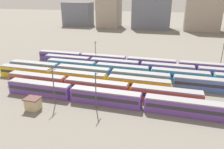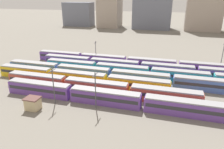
{
  "view_description": "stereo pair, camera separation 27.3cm",
  "coord_description": "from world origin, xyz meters",
  "px_view_note": "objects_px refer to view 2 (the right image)",
  "views": [
    {
      "loc": [
        34.35,
        -45.79,
        26.02
      ],
      "look_at": [
        16.91,
        15.6,
        2.04
      ],
      "focal_mm": 34.14,
      "sensor_mm": 36.0,
      "label": 1
    },
    {
      "loc": [
        34.61,
        -45.71,
        26.02
      ],
      "look_at": [
        16.91,
        15.6,
        2.04
      ],
      "focal_mm": 34.14,
      "sensor_mm": 36.0,
      "label": 2
    }
  ],
  "objects_px": {
    "train_track_5": "(140,67)",
    "catenary_pole_2": "(53,84)",
    "train_track_3": "(172,81)",
    "train_track_6": "(178,66)",
    "train_track_2": "(78,78)",
    "catenary_pole_0": "(95,89)",
    "train_track_4": "(180,76)",
    "signal_hut": "(33,103)",
    "catenary_pole_1": "(96,50)",
    "train_track_1": "(96,87)",
    "catenary_pole_3": "(222,56)"
  },
  "relations": [
    {
      "from": "train_track_3",
      "to": "train_track_4",
      "type": "xyz_separation_m",
      "value": [
        2.42,
        5.2,
        0.0
      ]
    },
    {
      "from": "train_track_3",
      "to": "catenary_pole_3",
      "type": "xyz_separation_m",
      "value": [
        16.43,
        18.75,
        3.83
      ]
    },
    {
      "from": "train_track_5",
      "to": "signal_hut",
      "type": "bearing_deg",
      "value": -121.55
    },
    {
      "from": "train_track_1",
      "to": "catenary_pole_2",
      "type": "height_order",
      "value": "catenary_pole_2"
    },
    {
      "from": "train_track_3",
      "to": "signal_hut",
      "type": "distance_m",
      "value": 39.14
    },
    {
      "from": "train_track_1",
      "to": "train_track_6",
      "type": "distance_m",
      "value": 33.94
    },
    {
      "from": "train_track_5",
      "to": "train_track_4",
      "type": "bearing_deg",
      "value": -20.94
    },
    {
      "from": "catenary_pole_1",
      "to": "catenary_pole_3",
      "type": "xyz_separation_m",
      "value": [
        47.23,
        0.23,
        0.95
      ]
    },
    {
      "from": "train_track_6",
      "to": "train_track_5",
      "type": "bearing_deg",
      "value": -158.05
    },
    {
      "from": "train_track_5",
      "to": "train_track_3",
      "type": "bearing_deg",
      "value": -42.94
    },
    {
      "from": "train_track_2",
      "to": "train_track_5",
      "type": "xyz_separation_m",
      "value": [
        16.81,
        15.6,
        0.0
      ]
    },
    {
      "from": "catenary_pole_0",
      "to": "catenary_pole_1",
      "type": "distance_m",
      "value": 39.31
    },
    {
      "from": "train_track_4",
      "to": "signal_hut",
      "type": "xyz_separation_m",
      "value": [
        -34.09,
        -28.19,
        -0.35
      ]
    },
    {
      "from": "train_track_6",
      "to": "catenary_pole_2",
      "type": "height_order",
      "value": "catenary_pole_2"
    },
    {
      "from": "train_track_2",
      "to": "train_track_3",
      "type": "relative_size",
      "value": 0.5
    },
    {
      "from": "train_track_2",
      "to": "train_track_5",
      "type": "height_order",
      "value": "same"
    },
    {
      "from": "train_track_5",
      "to": "train_track_6",
      "type": "bearing_deg",
      "value": 21.95
    },
    {
      "from": "train_track_4",
      "to": "catenary_pole_3",
      "type": "distance_m",
      "value": 19.87
    },
    {
      "from": "train_track_3",
      "to": "catenary_pole_2",
      "type": "bearing_deg",
      "value": -146.15
    },
    {
      "from": "train_track_6",
      "to": "catenary_pole_2",
      "type": "relative_size",
      "value": 11.93
    },
    {
      "from": "train_track_5",
      "to": "catenary_pole_2",
      "type": "xyz_separation_m",
      "value": [
        -16.97,
        -29.28,
        3.35
      ]
    },
    {
      "from": "train_track_5",
      "to": "catenary_pole_0",
      "type": "distance_m",
      "value": 29.59
    },
    {
      "from": "train_track_2",
      "to": "signal_hut",
      "type": "xyz_separation_m",
      "value": [
        -3.69,
        -17.79,
        -0.35
      ]
    },
    {
      "from": "train_track_5",
      "to": "train_track_2",
      "type": "bearing_deg",
      "value": -137.13
    },
    {
      "from": "catenary_pole_2",
      "to": "train_track_6",
      "type": "bearing_deg",
      "value": 49.1
    },
    {
      "from": "catenary_pole_1",
      "to": "signal_hut",
      "type": "distance_m",
      "value": 41.65
    },
    {
      "from": "signal_hut",
      "to": "train_track_2",
      "type": "bearing_deg",
      "value": 78.29
    },
    {
      "from": "catenary_pole_0",
      "to": "signal_hut",
      "type": "bearing_deg",
      "value": -162.26
    },
    {
      "from": "train_track_1",
      "to": "catenary_pole_3",
      "type": "distance_m",
      "value": 46.88
    },
    {
      "from": "train_track_2",
      "to": "catenary_pole_0",
      "type": "relative_size",
      "value": 6.0
    },
    {
      "from": "catenary_pole_1",
      "to": "signal_hut",
      "type": "relative_size",
      "value": 2.37
    },
    {
      "from": "train_track_3",
      "to": "train_track_5",
      "type": "xyz_separation_m",
      "value": [
        -11.18,
        10.4,
        0.0
      ]
    },
    {
      "from": "train_track_3",
      "to": "train_track_5",
      "type": "height_order",
      "value": "same"
    },
    {
      "from": "train_track_2",
      "to": "train_track_6",
      "type": "distance_m",
      "value": 36.27
    },
    {
      "from": "train_track_1",
      "to": "catenary_pole_0",
      "type": "bearing_deg",
      "value": -70.47
    },
    {
      "from": "train_track_5",
      "to": "catenary_pole_2",
      "type": "distance_m",
      "value": 34.01
    },
    {
      "from": "train_track_1",
      "to": "train_track_3",
      "type": "relative_size",
      "value": 0.5
    },
    {
      "from": "train_track_2",
      "to": "train_track_3",
      "type": "distance_m",
      "value": 28.46
    },
    {
      "from": "catenary_pole_0",
      "to": "catenary_pole_1",
      "type": "xyz_separation_m",
      "value": [
        -13.54,
        36.9,
        -0.41
      ]
    },
    {
      "from": "train_track_3",
      "to": "catenary_pole_1",
      "type": "height_order",
      "value": "catenary_pole_1"
    },
    {
      "from": "catenary_pole_1",
      "to": "train_track_5",
      "type": "bearing_deg",
      "value": -22.5
    },
    {
      "from": "train_track_2",
      "to": "catenary_pole_1",
      "type": "xyz_separation_m",
      "value": [
        -2.82,
        23.73,
        2.88
      ]
    },
    {
      "from": "train_track_1",
      "to": "train_track_4",
      "type": "height_order",
      "value": "same"
    },
    {
      "from": "catenary_pole_0",
      "to": "catenary_pole_2",
      "type": "xyz_separation_m",
      "value": [
        -10.89,
        -0.5,
        0.07
      ]
    },
    {
      "from": "train_track_1",
      "to": "catenary_pole_1",
      "type": "height_order",
      "value": "catenary_pole_1"
    },
    {
      "from": "train_track_3",
      "to": "signal_hut",
      "type": "bearing_deg",
      "value": -144.03
    },
    {
      "from": "train_track_3",
      "to": "catenary_pole_0",
      "type": "height_order",
      "value": "catenary_pole_0"
    },
    {
      "from": "train_track_4",
      "to": "train_track_5",
      "type": "distance_m",
      "value": 14.55
    },
    {
      "from": "train_track_1",
      "to": "train_track_6",
      "type": "relative_size",
      "value": 0.5
    },
    {
      "from": "catenary_pole_0",
      "to": "catenary_pole_3",
      "type": "height_order",
      "value": "catenary_pole_3"
    }
  ]
}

